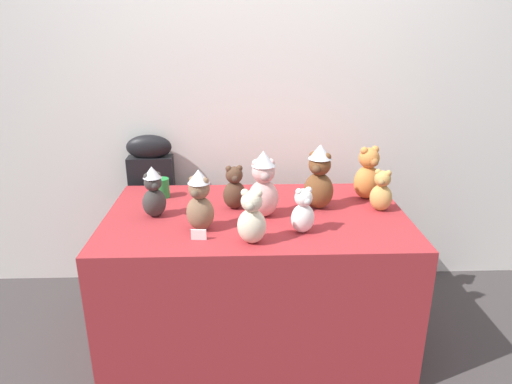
{
  "coord_description": "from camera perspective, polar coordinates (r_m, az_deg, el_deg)",
  "views": [
    {
      "loc": [
        -0.07,
        -1.94,
        1.68
      ],
      "look_at": [
        0.0,
        0.25,
        0.87
      ],
      "focal_mm": 32.13,
      "sensor_mm": 36.0,
      "label": 1
    }
  ],
  "objects": [
    {
      "name": "name_card_front_left",
      "position": [
        2.11,
        -7.14,
        -5.29
      ],
      "size": [
        0.07,
        0.01,
        0.05
      ],
      "primitive_type": "cube",
      "rotation": [
        0.0,
        0.0,
        -0.06
      ],
      "color": "white",
      "rests_on": "display_table"
    },
    {
      "name": "teddy_bear_chestnut",
      "position": [
        2.42,
        7.85,
        1.79
      ],
      "size": [
        0.2,
        0.19,
        0.35
      ],
      "rotation": [
        0.0,
        0.0,
        -0.48
      ],
      "color": "brown",
      "rests_on": "display_table"
    },
    {
      "name": "teddy_bear_honey",
      "position": [
        2.47,
        15.34,
        0.05
      ],
      "size": [
        0.15,
        0.14,
        0.22
      ],
      "rotation": [
        0.0,
        0.0,
        -0.44
      ],
      "color": "tan",
      "rests_on": "display_table"
    },
    {
      "name": "ground_plane",
      "position": [
        2.57,
        0.19,
        -20.68
      ],
      "size": [
        10.0,
        10.0,
        0.0
      ],
      "primitive_type": "plane",
      "color": "#3D3838"
    },
    {
      "name": "teddy_bear_ginger",
      "position": [
        2.62,
        13.74,
        2.13
      ],
      "size": [
        0.19,
        0.18,
        0.3
      ],
      "rotation": [
        0.0,
        0.0,
        0.35
      ],
      "color": "#D17F3D",
      "rests_on": "display_table"
    },
    {
      "name": "teddy_bear_snow",
      "position": [
        2.15,
        5.88,
        -2.45
      ],
      "size": [
        0.14,
        0.13,
        0.22
      ],
      "rotation": [
        0.0,
        0.0,
        0.39
      ],
      "color": "white",
      "rests_on": "display_table"
    },
    {
      "name": "teddy_bear_charcoal",
      "position": [
        2.36,
        -12.63,
        -0.06
      ],
      "size": [
        0.15,
        0.14,
        0.26
      ],
      "rotation": [
        0.0,
        0.0,
        0.45
      ],
      "color": "#383533",
      "rests_on": "display_table"
    },
    {
      "name": "teddy_bear_cocoa",
      "position": [
        2.41,
        -2.7,
        0.42
      ],
      "size": [
        0.14,
        0.12,
        0.24
      ],
      "rotation": [
        0.0,
        0.0,
        0.15
      ],
      "color": "#4C3323",
      "rests_on": "display_table"
    },
    {
      "name": "teddy_bear_mocha",
      "position": [
        2.16,
        -7.03,
        -1.1
      ],
      "size": [
        0.17,
        0.16,
        0.3
      ],
      "rotation": [
        0.0,
        0.0,
        -0.38
      ],
      "color": "#7F6047",
      "rests_on": "display_table"
    },
    {
      "name": "instrument_case",
      "position": [
        3.06,
        -12.54,
        -2.46
      ],
      "size": [
        0.28,
        0.13,
        1.04
      ],
      "rotation": [
        0.0,
        0.0,
        0.03
      ],
      "color": "black",
      "rests_on": "ground_plane"
    },
    {
      "name": "wall_back",
      "position": [
        2.92,
        -0.46,
        12.73
      ],
      "size": [
        7.0,
        0.08,
        2.6
      ],
      "primitive_type": "cube",
      "color": "silver",
      "rests_on": "ground_plane"
    },
    {
      "name": "teddy_bear_cream",
      "position": [
        2.03,
        -0.54,
        -3.28
      ],
      "size": [
        0.15,
        0.13,
        0.25
      ],
      "rotation": [
        0.0,
        0.0,
        -0.18
      ],
      "color": "beige",
      "rests_on": "display_table"
    },
    {
      "name": "party_cup_green",
      "position": [
        2.64,
        -11.59,
        0.52
      ],
      "size": [
        0.08,
        0.08,
        0.11
      ],
      "primitive_type": "cylinder",
      "color": "#238C3D",
      "rests_on": "display_table"
    },
    {
      "name": "teddy_bear_blush",
      "position": [
        2.29,
        0.92,
        0.87
      ],
      "size": [
        0.17,
        0.15,
        0.34
      ],
      "rotation": [
        0.0,
        0.0,
        0.12
      ],
      "color": "beige",
      "rests_on": "display_table"
    },
    {
      "name": "display_table",
      "position": [
        2.55,
        -0.0,
        -10.54
      ],
      "size": [
        1.55,
        0.92,
        0.75
      ],
      "primitive_type": "cube",
      "color": "maroon",
      "rests_on": "ground_plane"
    }
  ]
}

